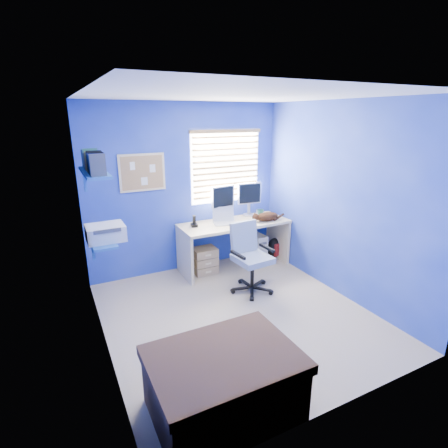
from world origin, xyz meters
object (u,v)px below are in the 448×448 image
desk (234,245)px  tower_pc (255,247)px  cat (267,217)px  office_chair (250,266)px  laptop (225,217)px

desk → tower_pc: (0.46, 0.10, -0.14)m
desk → cat: 0.68m
desk → cat: size_ratio=4.45×
tower_pc → office_chair: bearing=-128.2°
tower_pc → office_chair: size_ratio=0.48×
laptop → office_chair: bearing=-75.6°
office_chair → cat: bearing=42.9°
desk → office_chair: office_chair is taller
laptop → tower_pc: (0.62, 0.10, -0.62)m
laptop → office_chair: size_ratio=0.35×
cat → tower_pc: (-0.04, 0.26, -0.58)m
cat → office_chair: office_chair is taller
cat → tower_pc: size_ratio=0.85×
laptop → tower_pc: 0.89m
desk → tower_pc: bearing=12.3°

